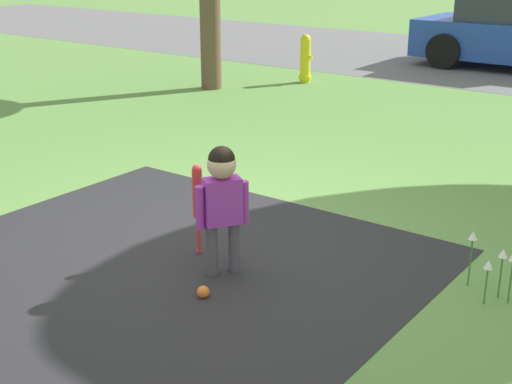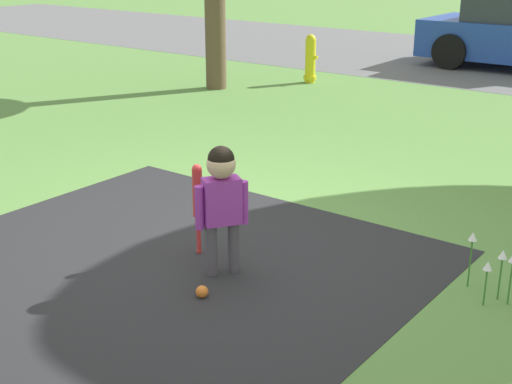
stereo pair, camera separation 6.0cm
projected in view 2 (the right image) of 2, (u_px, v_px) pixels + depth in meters
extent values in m
plane|color=#5B8C42|center=(229.00, 238.00, 5.80)|extent=(60.00, 60.00, 0.00)
cylinder|color=#4C4751|center=(211.00, 250.00, 5.11)|extent=(0.08, 0.08, 0.39)
cylinder|color=#4C4751|center=(234.00, 247.00, 5.16)|extent=(0.08, 0.08, 0.39)
cube|color=purple|center=(222.00, 201.00, 5.02)|extent=(0.27, 0.30, 0.34)
cylinder|color=purple|center=(199.00, 208.00, 4.97)|extent=(0.07, 0.07, 0.32)
cylinder|color=purple|center=(244.00, 202.00, 5.08)|extent=(0.07, 0.07, 0.32)
sphere|color=#D8AD8C|center=(221.00, 164.00, 4.92)|extent=(0.21, 0.21, 0.21)
sphere|color=black|center=(221.00, 159.00, 4.91)|extent=(0.19, 0.19, 0.19)
sphere|color=red|center=(199.00, 251.00, 5.51)|extent=(0.04, 0.04, 0.04)
cylinder|color=red|center=(199.00, 235.00, 5.47)|extent=(0.03, 0.03, 0.31)
cylinder|color=red|center=(197.00, 193.00, 5.35)|extent=(0.08, 0.08, 0.38)
sphere|color=red|center=(197.00, 169.00, 5.29)|extent=(0.07, 0.07, 0.07)
sphere|color=orange|center=(202.00, 292.00, 4.83)|extent=(0.09, 0.09, 0.09)
cylinder|color=yellow|center=(310.00, 61.00, 12.00)|extent=(0.17, 0.17, 0.73)
sphere|color=yellow|center=(311.00, 39.00, 11.88)|extent=(0.17, 0.17, 0.17)
cylinder|color=yellow|center=(310.00, 77.00, 12.09)|extent=(0.22, 0.22, 0.06)
cylinder|color=yellow|center=(315.00, 57.00, 11.92)|extent=(0.08, 0.06, 0.06)
cylinder|color=black|center=(485.00, 41.00, 14.63)|extent=(0.65, 0.18, 0.65)
cylinder|color=black|center=(450.00, 52.00, 13.26)|extent=(0.65, 0.18, 0.65)
cylinder|color=#38702D|center=(510.00, 283.00, 4.70)|extent=(0.01, 0.01, 0.31)
cylinder|color=#38702D|center=(485.00, 288.00, 4.70)|extent=(0.01, 0.01, 0.26)
cone|color=silver|center=(488.00, 266.00, 4.64)|extent=(0.06, 0.06, 0.06)
cylinder|color=#38702D|center=(470.00, 264.00, 4.94)|extent=(0.01, 0.01, 0.35)
cone|color=silver|center=(473.00, 236.00, 4.87)|extent=(0.06, 0.06, 0.06)
cylinder|color=#38702D|center=(500.00, 279.00, 4.77)|extent=(0.01, 0.01, 0.30)
cone|color=silver|center=(503.00, 254.00, 4.71)|extent=(0.06, 0.06, 0.06)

